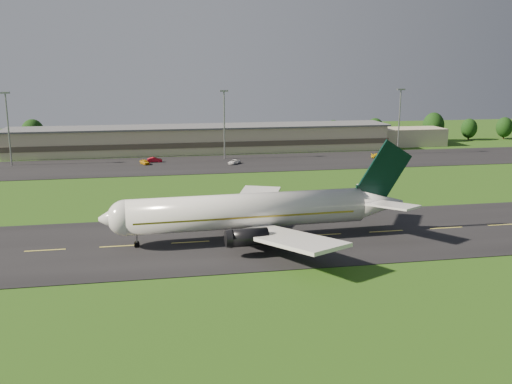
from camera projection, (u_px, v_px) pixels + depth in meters
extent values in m
plane|color=#264A12|center=(258.00, 239.00, 92.40)|extent=(360.00, 360.00, 0.00)
cube|color=black|center=(258.00, 239.00, 92.39)|extent=(220.00, 30.00, 0.10)
cube|color=black|center=(211.00, 164.00, 161.45)|extent=(260.00, 30.00, 0.10)
cylinder|color=white|center=(247.00, 211.00, 91.02)|extent=(38.20, 7.16, 5.60)
sphere|color=white|center=(126.00, 218.00, 86.88)|extent=(5.60, 5.60, 5.60)
cone|color=white|center=(112.00, 219.00, 86.44)|extent=(4.22, 5.54, 5.38)
cone|color=white|center=(378.00, 203.00, 95.93)|extent=(9.22, 5.85, 5.49)
cube|color=olive|center=(244.00, 213.00, 90.99)|extent=(35.20, 7.08, 0.28)
cube|color=black|center=(121.00, 215.00, 86.62)|extent=(2.12, 3.08, 0.65)
cube|color=white|center=(287.00, 238.00, 81.66)|extent=(14.70, 20.11, 2.20)
cube|color=white|center=(254.00, 203.00, 102.58)|extent=(13.50, 20.22, 2.20)
cube|color=white|center=(391.00, 205.00, 90.98)|extent=(7.75, 9.36, 0.91)
cube|color=white|center=(366.00, 192.00, 100.49)|extent=(7.28, 9.40, 0.91)
cube|color=black|center=(370.00, 193.00, 95.21)|extent=(5.02, 0.76, 3.00)
cube|color=black|center=(385.00, 171.00, 94.94)|extent=(9.44, 0.84, 10.55)
cylinder|color=black|center=(249.00, 237.00, 83.50)|extent=(5.71, 2.93, 2.70)
cylinder|color=black|center=(229.00, 211.00, 98.72)|extent=(5.71, 2.93, 2.70)
cube|color=tan|center=(203.00, 139.00, 183.60)|extent=(120.00, 15.00, 8.00)
cube|color=#4C4438|center=(203.00, 142.00, 183.77)|extent=(121.00, 15.40, 1.60)
cube|color=#595B60|center=(202.00, 127.00, 182.69)|extent=(122.00, 16.00, 0.50)
cube|color=tan|center=(403.00, 137.00, 198.26)|extent=(28.00, 11.00, 6.00)
cylinder|color=gray|center=(9.00, 130.00, 157.10)|extent=(0.44, 0.44, 20.00)
cube|color=gray|center=(5.00, 93.00, 154.88)|extent=(2.40, 1.20, 0.50)
cylinder|color=gray|center=(224.00, 126.00, 167.83)|extent=(0.44, 0.44, 20.00)
cube|color=gray|center=(224.00, 91.00, 165.62)|extent=(2.40, 1.20, 0.50)
cylinder|color=gray|center=(399.00, 122.00, 177.67)|extent=(0.44, 0.44, 20.00)
cube|color=gray|center=(401.00, 89.00, 175.46)|extent=(2.40, 1.20, 0.50)
cylinder|color=black|center=(34.00, 146.00, 185.49)|extent=(0.56, 0.56, 3.27)
ellipsoid|color=black|center=(33.00, 134.00, 184.61)|extent=(7.63, 7.63, 9.53)
cylinder|color=black|center=(94.00, 147.00, 186.33)|extent=(0.56, 0.56, 2.28)
ellipsoid|color=black|center=(93.00, 139.00, 185.72)|extent=(5.31, 5.31, 6.64)
cylinder|color=black|center=(333.00, 140.00, 202.67)|extent=(0.56, 0.56, 2.65)
ellipsoid|color=black|center=(333.00, 131.00, 201.96)|extent=(6.19, 6.19, 7.74)
cylinder|color=black|center=(374.00, 139.00, 204.47)|extent=(0.56, 0.56, 2.81)
ellipsoid|color=black|center=(375.00, 130.00, 203.72)|extent=(6.56, 6.56, 8.20)
cylinder|color=black|center=(433.00, 137.00, 209.39)|extent=(0.56, 0.56, 3.31)
ellipsoid|color=black|center=(433.00, 126.00, 208.50)|extent=(7.72, 7.72, 9.64)
cylinder|color=black|center=(468.00, 137.00, 213.07)|extent=(0.56, 0.56, 2.50)
ellipsoid|color=black|center=(469.00, 128.00, 212.40)|extent=(5.83, 5.83, 7.29)
cylinder|color=black|center=(504.00, 136.00, 215.44)|extent=(0.56, 0.56, 2.60)
ellipsoid|color=black|center=(504.00, 127.00, 214.74)|extent=(6.06, 6.06, 7.57)
imported|color=#C98F0B|center=(145.00, 162.00, 160.40)|extent=(3.07, 4.31, 1.36)
imported|color=maroon|center=(155.00, 160.00, 163.97)|extent=(4.30, 1.56, 1.41)
imported|color=white|center=(234.00, 162.00, 161.08)|extent=(4.35, 4.54, 1.20)
imported|color=gold|center=(380.00, 156.00, 170.81)|extent=(5.32, 3.11, 1.45)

